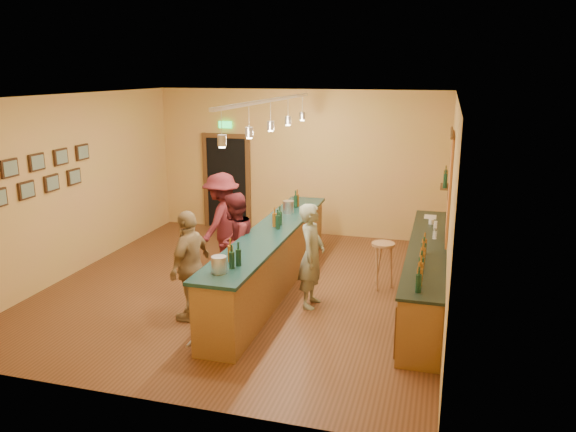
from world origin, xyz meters
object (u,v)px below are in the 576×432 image
(bartender, at_px, (312,256))
(bar_stool, at_px, (383,251))
(tasting_bar, at_px, (272,256))
(back_counter, at_px, (426,273))
(customer_b, at_px, (190,265))
(customer_c, at_px, (222,222))
(customer_a, at_px, (235,244))

(bartender, xyz_separation_m, bar_stool, (0.98, 1.03, -0.16))
(tasting_bar, distance_m, bar_stool, 1.87)
(back_counter, xyz_separation_m, tasting_bar, (-2.51, -0.18, 0.12))
(customer_b, bearing_deg, tasting_bar, 155.44)
(bar_stool, bearing_deg, tasting_bar, -161.33)
(tasting_bar, relative_size, customer_c, 2.81)
(customer_a, xyz_separation_m, customer_c, (-0.62, 0.98, 0.06))
(back_counter, xyz_separation_m, customer_b, (-3.32, -1.56, 0.34))
(bartender, bearing_deg, tasting_bar, 62.91)
(bartender, xyz_separation_m, customer_c, (-1.96, 1.16, 0.09))
(customer_b, xyz_separation_m, customer_c, (-0.36, 2.10, 0.08))
(customer_a, bearing_deg, customer_b, -5.18)
(customer_b, height_order, customer_c, customer_c)
(bartender, xyz_separation_m, customer_b, (-1.60, -0.94, 0.01))
(customer_b, bearing_deg, bartender, 126.47)
(back_counter, bearing_deg, tasting_bar, -175.86)
(tasting_bar, distance_m, customer_a, 0.65)
(tasting_bar, bearing_deg, bar_stool, 18.67)
(back_counter, distance_m, bartender, 1.86)
(customer_a, bearing_deg, customer_c, -139.53)
(bartender, relative_size, bar_stool, 2.06)
(bartender, relative_size, customer_c, 0.90)
(bartender, bearing_deg, customer_c, 61.24)
(bartender, xyz_separation_m, customer_a, (-1.33, 0.17, 0.02))
(tasting_bar, xyz_separation_m, bar_stool, (1.77, 0.60, 0.05))
(back_counter, height_order, customer_a, customer_a)
(customer_a, height_order, customer_b, customer_a)
(customer_b, bearing_deg, bar_stool, 133.39)
(customer_b, bearing_deg, customer_a, 172.73)
(bartender, bearing_deg, customer_b, 122.28)
(customer_c, bearing_deg, customer_a, 42.34)
(bartender, bearing_deg, customer_a, 84.36)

